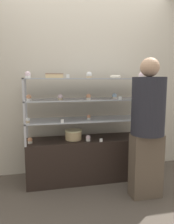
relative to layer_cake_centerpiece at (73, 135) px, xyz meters
name	(u,v)px	position (x,y,z in m)	size (l,w,h in m)	color
ground_plane	(87,178)	(0.18, 0.01, -0.61)	(20.00, 20.00, 0.00)	brown
back_wall	(82,81)	(0.18, 0.37, 0.69)	(8.00, 0.05, 2.60)	beige
display_base	(87,159)	(0.18, 0.01, -0.34)	(1.56, 0.44, 0.55)	black
display_riser_lower	(87,120)	(0.18, 0.01, 0.18)	(1.56, 0.44, 0.26)	#B7B7BC
display_riser_middle	(87,100)	(0.18, 0.01, 0.44)	(1.56, 0.44, 0.26)	#B7B7BC
display_riser_upper	(87,80)	(0.18, 0.01, 0.70)	(1.56, 0.44, 0.26)	#B7B7BC
layer_cake_centerpiece	(73,135)	(0.00, 0.00, 0.00)	(0.22, 0.22, 0.13)	#DBBC84
sheet_cake_frosted	(54,76)	(-0.23, 0.02, 0.75)	(0.21, 0.16, 0.06)	#DBBC84
cupcake_0	(30,140)	(-0.54, -0.07, -0.03)	(0.06, 0.06, 0.07)	beige
cupcake_1	(88,138)	(0.17, -0.11, -0.03)	(0.06, 0.06, 0.07)	white
cupcake_2	(139,134)	(0.89, -0.04, -0.03)	(0.06, 0.06, 0.07)	#CCB28C
price_tag_0	(101,140)	(0.32, -0.19, -0.04)	(0.04, 0.00, 0.04)	white
cupcake_3	(28,120)	(-0.56, -0.11, 0.23)	(0.05, 0.05, 0.06)	#CCB28C
cupcake_4	(89,117)	(0.19, -0.04, 0.23)	(0.05, 0.05, 0.06)	white
cupcake_5	(141,116)	(0.91, -0.06, 0.23)	(0.05, 0.05, 0.06)	beige
price_tag_1	(62,121)	(-0.16, -0.19, 0.22)	(0.04, 0.00, 0.04)	white
cupcake_6	(29,98)	(-0.54, -0.05, 0.49)	(0.06, 0.06, 0.07)	white
cupcake_7	(60,97)	(-0.17, -0.05, 0.49)	(0.06, 0.06, 0.07)	#CCB28C
cupcake_8	(88,97)	(0.18, -0.08, 0.49)	(0.06, 0.06, 0.07)	beige
cupcake_9	(114,96)	(0.53, -0.04, 0.49)	(0.06, 0.06, 0.07)	beige
cupcake_10	(142,96)	(0.91, -0.06, 0.49)	(0.06, 0.06, 0.07)	beige
price_tag_2	(120,98)	(0.55, -0.19, 0.48)	(0.04, 0.00, 0.04)	white
cupcake_11	(28,75)	(-0.54, -0.09, 0.75)	(0.07, 0.07, 0.08)	white
cupcake_12	(89,75)	(0.18, -0.11, 0.75)	(0.07, 0.07, 0.08)	#CCB28C
cupcake_13	(141,76)	(0.89, -0.06, 0.75)	(0.07, 0.07, 0.08)	white
price_tag_3	(68,76)	(-0.09, -0.19, 0.74)	(0.04, 0.00, 0.04)	white
donut_glazed	(115,77)	(0.57, 0.03, 0.74)	(0.14, 0.14, 0.04)	#EFE5CC
customer_figure	(148,125)	(0.73, -0.57, 0.21)	(0.36, 0.36, 1.54)	brown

